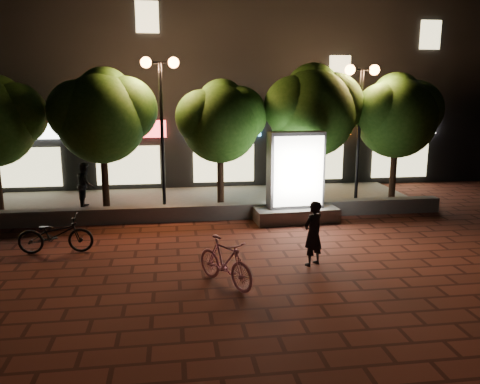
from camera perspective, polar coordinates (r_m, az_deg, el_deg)
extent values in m
plane|color=#54231A|center=(12.30, -2.01, -8.11)|extent=(80.00, 80.00, 0.00)
cube|color=slate|center=(16.03, -3.55, -2.35)|extent=(16.00, 0.45, 0.50)
cube|color=slate|center=(18.50, -4.16, -1.06)|extent=(16.00, 5.00, 0.08)
cube|color=black|center=(24.52, -5.45, 13.83)|extent=(28.00, 8.00, 10.00)
cube|color=silver|center=(21.29, -24.05, 6.64)|extent=(3.20, 0.12, 0.70)
cube|color=beige|center=(21.46, -23.71, 2.66)|extent=(2.60, 0.10, 1.60)
cube|color=red|center=(20.56, -13.20, 7.21)|extent=(3.20, 0.12, 0.70)
cube|color=beige|center=(20.74, -13.00, 3.08)|extent=(2.60, 0.10, 1.60)
cube|color=#46ADE3|center=(20.60, -1.96, 7.53)|extent=(3.20, 0.12, 0.70)
cube|color=beige|center=(20.78, -1.93, 3.40)|extent=(2.60, 0.10, 1.60)
cube|color=orange|center=(21.40, 8.85, 7.57)|extent=(3.20, 0.12, 0.70)
cube|color=beige|center=(21.57, 8.72, 3.59)|extent=(2.60, 0.10, 1.60)
cube|color=silver|center=(22.88, 18.56, 7.37)|extent=(3.20, 0.12, 0.70)
cube|color=beige|center=(23.04, 18.31, 3.66)|extent=(2.60, 0.10, 1.60)
cube|color=beige|center=(20.61, -10.89, 19.59)|extent=(0.90, 0.10, 1.20)
cube|color=beige|center=(21.66, 11.67, 13.87)|extent=(0.90, 0.10, 1.20)
cube|color=beige|center=(23.40, 21.52, 16.84)|extent=(0.90, 0.10, 1.20)
sphere|color=#2A5318|center=(17.84, -24.97, 8.28)|extent=(2.10, 2.10, 2.10)
cylinder|color=black|center=(17.29, -15.62, 1.68)|extent=(0.24, 0.24, 2.34)
sphere|color=#2A5318|center=(17.06, -16.00, 8.28)|extent=(3.00, 3.00, 3.00)
sphere|color=#2A5318|center=(17.16, -13.46, 9.44)|extent=(2.25, 2.25, 2.25)
sphere|color=#2A5318|center=(17.00, -18.40, 8.97)|extent=(2.10, 2.10, 2.10)
sphere|color=#2A5318|center=(17.37, -15.66, 10.84)|extent=(1.95, 1.95, 1.95)
cylinder|color=black|center=(17.24, -2.31, 1.86)|extent=(0.24, 0.24, 2.21)
sphere|color=#2A5318|center=(17.01, -2.36, 7.99)|extent=(2.70, 2.70, 2.70)
sphere|color=#2A5318|center=(17.27, -0.18, 9.06)|extent=(2.03, 2.03, 2.02)
sphere|color=#2A5318|center=(16.79, -4.40, 8.77)|extent=(1.89, 1.89, 1.89)
sphere|color=#2A5318|center=(17.33, -2.16, 10.31)|extent=(1.76, 1.76, 1.76)
cylinder|color=black|center=(17.85, 8.30, 2.47)|extent=(0.24, 0.24, 2.43)
sphere|color=#2A5318|center=(17.62, 8.50, 9.11)|extent=(3.10, 3.10, 3.10)
sphere|color=#2A5318|center=(18.04, 10.75, 10.05)|extent=(2.33, 2.33, 2.33)
sphere|color=#2A5318|center=(17.28, 6.42, 9.94)|extent=(2.17, 2.17, 2.17)
sphere|color=#2A5318|center=(17.97, 8.57, 11.64)|extent=(2.01, 2.02, 2.02)
cylinder|color=black|center=(19.01, 17.60, 2.41)|extent=(0.24, 0.24, 2.29)
sphere|color=#2A5318|center=(18.80, 17.98, 8.26)|extent=(2.90, 2.90, 2.90)
sphere|color=#2A5318|center=(19.29, 19.74, 9.12)|extent=(2.18, 2.17, 2.17)
sphere|color=#2A5318|center=(18.37, 16.38, 9.06)|extent=(2.03, 2.03, 2.03)
sphere|color=#2A5318|center=(19.13, 17.94, 10.49)|extent=(1.89, 1.88, 1.88)
cylinder|color=black|center=(16.76, -9.13, 6.25)|extent=(0.12, 0.12, 5.00)
cylinder|color=black|center=(16.70, -9.43, 14.82)|extent=(0.90, 0.08, 0.08)
sphere|color=#FF8F3F|center=(16.71, -11.03, 14.76)|extent=(0.36, 0.36, 0.36)
sphere|color=#FF8F3F|center=(16.70, -7.83, 14.86)|extent=(0.36, 0.36, 0.36)
cylinder|color=black|center=(18.06, 13.81, 6.15)|extent=(0.12, 0.12, 4.80)
cylinder|color=black|center=(17.98, 14.20, 13.78)|extent=(0.90, 0.08, 0.08)
sphere|color=#FF8F3F|center=(17.82, 12.82, 13.86)|extent=(0.36, 0.36, 0.36)
sphere|color=#FF8F3F|center=(18.16, 15.55, 13.69)|extent=(0.36, 0.36, 0.36)
cube|color=slate|center=(16.00, 6.43, -2.53)|extent=(2.76, 1.50, 0.45)
cube|color=#4C4C51|center=(15.70, 6.55, 2.60)|extent=(1.82, 0.72, 2.46)
cube|color=white|center=(15.40, 6.92, 2.41)|extent=(1.62, 0.14, 2.23)
cube|color=white|center=(16.00, 6.20, 2.79)|extent=(1.62, 0.14, 2.23)
imported|color=pink|center=(10.70, -1.77, -8.21)|extent=(1.39, 1.77, 1.07)
imported|color=black|center=(11.91, 8.60, -4.84)|extent=(0.70, 0.64, 1.61)
imported|color=black|center=(13.61, -20.89, -4.69)|extent=(1.92, 0.69, 1.01)
imported|color=black|center=(18.10, -17.71, 0.83)|extent=(0.67, 0.83, 1.61)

